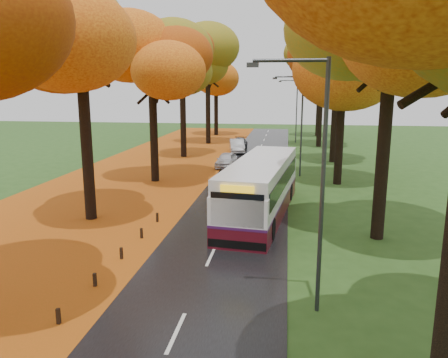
% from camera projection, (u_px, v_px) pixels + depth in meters
% --- Properties ---
extents(road, '(6.50, 90.00, 0.04)m').
position_uv_depth(road, '(242.00, 188.00, 31.28)').
color(road, black).
rests_on(road, ground).
extents(centre_line, '(0.12, 90.00, 0.01)m').
position_uv_depth(centre_line, '(242.00, 188.00, 31.27)').
color(centre_line, silver).
rests_on(centre_line, road).
extents(leaf_verge, '(12.00, 90.00, 0.02)m').
position_uv_depth(leaf_verge, '(122.00, 184.00, 32.54)').
color(leaf_verge, '#8C4A0C').
rests_on(leaf_verge, ground).
extents(leaf_drift, '(0.90, 90.00, 0.01)m').
position_uv_depth(leaf_drift, '(200.00, 186.00, 31.70)').
color(leaf_drift, '#BC4D13').
rests_on(leaf_drift, road).
extents(trees_left, '(9.20, 74.00, 13.88)m').
position_uv_depth(trees_left, '(150.00, 54.00, 32.30)').
color(trees_left, black).
rests_on(trees_left, ground).
extents(trees_right, '(9.30, 74.20, 13.96)m').
position_uv_depth(trees_right, '(350.00, 49.00, 30.11)').
color(trees_right, black).
rests_on(trees_right, ground).
extents(bollard_row, '(0.11, 23.51, 0.52)m').
position_uv_depth(bollard_row, '(34.00, 340.00, 12.09)').
color(bollard_row, black).
rests_on(bollard_row, ground).
extents(streetlamp_near, '(2.45, 0.18, 8.00)m').
position_uv_depth(streetlamp_near, '(315.00, 168.00, 13.29)').
color(streetlamp_near, '#333538').
rests_on(streetlamp_near, ground).
extents(streetlamp_mid, '(2.45, 0.18, 8.00)m').
position_uv_depth(streetlamp_mid, '(299.00, 118.00, 34.59)').
color(streetlamp_mid, '#333538').
rests_on(streetlamp_mid, ground).
extents(streetlamp_far, '(2.45, 0.18, 8.00)m').
position_uv_depth(streetlamp_far, '(295.00, 106.00, 55.89)').
color(streetlamp_far, '#333538').
rests_on(streetlamp_far, ground).
extents(bus, '(4.06, 12.09, 3.12)m').
position_uv_depth(bus, '(261.00, 186.00, 24.44)').
color(bus, '#4B0B16').
rests_on(bus, road).
extents(car_white, '(1.80, 3.93, 1.30)m').
position_uv_depth(car_white, '(226.00, 160.00, 39.13)').
color(car_white, silver).
rests_on(car_white, road).
extents(car_silver, '(2.26, 4.53, 1.43)m').
position_uv_depth(car_silver, '(237.00, 146.00, 47.98)').
color(car_silver, '#A8ABB0').
rests_on(car_silver, road).
extents(car_dark, '(1.87, 4.24, 1.21)m').
position_uv_depth(car_dark, '(240.00, 143.00, 50.84)').
color(car_dark, black).
rests_on(car_dark, road).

